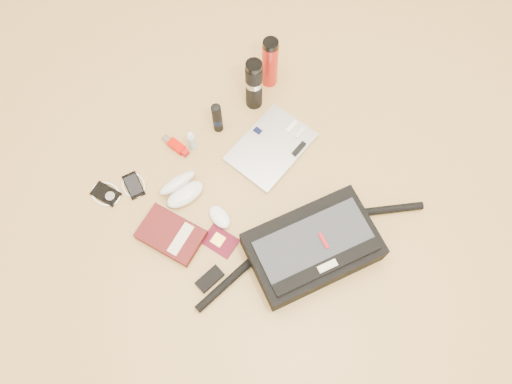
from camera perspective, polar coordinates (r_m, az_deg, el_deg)
ground at (r=1.85m, az=0.78°, el=-3.00°), size 4.00×4.00×0.00m
messenger_bag at (r=1.77m, az=6.43°, el=-6.31°), size 0.89×0.37×0.13m
laptop at (r=1.96m, az=1.76°, el=5.15°), size 0.36×0.29×0.03m
book at (r=1.84m, az=-9.65°, el=-4.78°), size 0.22×0.26×0.04m
passport at (r=1.83m, az=-4.12°, el=-5.63°), size 0.12×0.14×0.01m
mouse at (r=1.84m, az=-4.16°, el=-2.86°), size 0.06×0.10×0.03m
sunglasses_case at (r=1.88m, az=-8.53°, el=0.37°), size 0.16×0.13×0.09m
ipod at (r=1.96m, az=-16.78°, el=-0.22°), size 0.12×0.12×0.01m
phone at (r=1.95m, az=-13.81°, el=0.74°), size 0.10×0.12×0.01m
inhaler at (r=1.98m, az=-9.16°, el=5.26°), size 0.05×0.12×0.03m
spray_bottle at (r=1.94m, az=-7.35°, el=5.79°), size 0.04×0.04×0.11m
aerosol_can at (r=1.94m, az=-4.46°, el=8.46°), size 0.05×0.05×0.16m
thermos_black at (r=1.96m, az=-0.24°, el=12.19°), size 0.09×0.09×0.26m
thermos_red at (r=2.03m, az=1.60°, el=14.54°), size 0.08×0.08×0.25m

